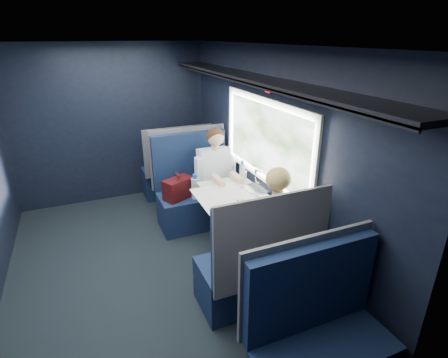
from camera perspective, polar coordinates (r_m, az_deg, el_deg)
name	(u,v)px	position (r m, az deg, el deg)	size (l,w,h in m)	color
ground	(148,273)	(4.00, -12.35, -14.71)	(2.80, 4.20, 0.01)	black
room_shell	(137,141)	(3.34, -14.06, 6.11)	(3.00, 4.40, 2.40)	black
table	(235,201)	(3.91, 1.79, -3.59)	(0.62, 1.00, 0.74)	#54565E
seat_bay_near	(194,193)	(4.68, -4.89, -2.31)	(1.04, 0.62, 1.26)	#0C1735
seat_bay_far	(256,268)	(3.30, 5.30, -14.23)	(1.04, 0.62, 1.26)	#0C1735
seat_row_front	(176,171)	(5.51, -7.80, 1.33)	(1.04, 0.51, 1.16)	#0C1735
seat_row_back	(319,344)	(2.74, 15.25, -24.61)	(1.04, 0.51, 1.16)	#0C1735
man	(217,174)	(4.50, -1.13, 0.80)	(0.53, 0.56, 1.32)	black
woman	(273,224)	(3.36, 7.95, -7.27)	(0.53, 0.56, 1.32)	black
papers	(228,201)	(3.73, 0.72, -3.53)	(0.60, 0.87, 0.01)	white
laptop	(260,184)	(4.01, 5.89, -0.85)	(0.32, 0.36, 0.23)	silver
bottle_small	(242,171)	(4.28, 3.01, 1.37)	(0.07, 0.07, 0.23)	silver
cup	(244,175)	(4.30, 3.26, 0.67)	(0.07, 0.07, 0.09)	white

